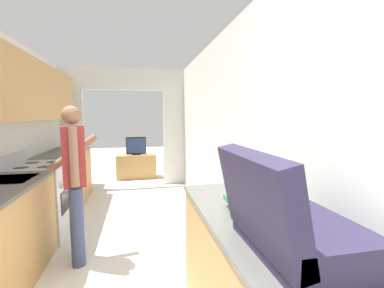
{
  "coord_description": "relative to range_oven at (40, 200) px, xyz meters",
  "views": [
    {
      "loc": [
        0.27,
        -0.49,
        1.52
      ],
      "look_at": [
        0.99,
        2.92,
        1.13
      ],
      "focal_mm": 24.0,
      "sensor_mm": 36.0,
      "label": 1
    }
  ],
  "objects": [
    {
      "name": "wall_right",
      "position": [
        2.25,
        -1.02,
        0.79
      ],
      "size": [
        0.06,
        7.49,
        2.5
      ],
      "color": "silver",
      "rests_on": "ground_plane"
    },
    {
      "name": "wall_far_with_doorway",
      "position": [
        0.96,
        2.15,
        0.98
      ],
      "size": [
        2.93,
        0.06,
        2.5
      ],
      "color": "silver",
      "rests_on": "ground_plane"
    },
    {
      "name": "counter_left",
      "position": [
        -0.01,
        -0.02,
        -0.0
      ],
      "size": [
        0.62,
        3.89,
        0.91
      ],
      "color": "#B2844C",
      "rests_on": "ground_plane"
    },
    {
      "name": "counter_right",
      "position": [
        1.92,
        -2.1,
        -0.01
      ],
      "size": [
        0.62,
        1.58,
        0.91
      ],
      "color": "#B2844C",
      "rests_on": "ground_plane"
    },
    {
      "name": "range_oven",
      "position": [
        0.0,
        0.0,
        0.0
      ],
      "size": [
        0.66,
        0.76,
        1.05
      ],
      "color": "#B7B7BC",
      "rests_on": "ground_plane"
    },
    {
      "name": "person",
      "position": [
        0.59,
        -0.73,
        0.4
      ],
      "size": [
        0.52,
        0.43,
        1.62
      ],
      "rotation": [
        0.0,
        0.0,
        1.83
      ],
      "color": "#384266",
      "rests_on": "ground_plane"
    },
    {
      "name": "suitcase",
      "position": [
        1.85,
        -2.49,
        0.59
      ],
      "size": [
        0.49,
        0.62,
        0.46
      ],
      "color": "#231E38",
      "rests_on": "counter_right"
    },
    {
      "name": "book_stack",
      "position": [
        1.9,
        -2.01,
        0.49
      ],
      "size": [
        0.25,
        0.33,
        0.08
      ],
      "color": "#33894C",
      "rests_on": "counter_right"
    },
    {
      "name": "tv_cabinet",
      "position": [
        1.17,
        2.84,
        -0.17
      ],
      "size": [
        0.94,
        0.42,
        0.57
      ],
      "color": "#B2844C",
      "rests_on": "ground_plane"
    },
    {
      "name": "television",
      "position": [
        1.17,
        2.8,
        0.32
      ],
      "size": [
        0.47,
        0.16,
        0.43
      ],
      "color": "black",
      "rests_on": "tv_cabinet"
    }
  ]
}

